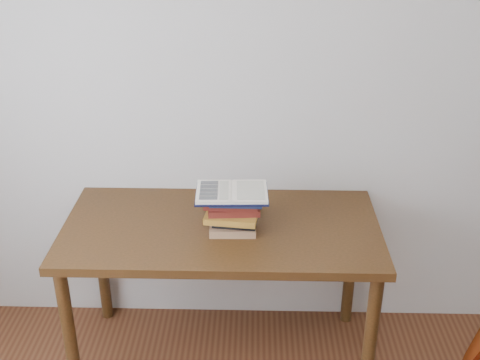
{
  "coord_description": "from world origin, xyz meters",
  "views": [
    {
      "loc": [
        0.06,
        -1.02,
        2.22
      ],
      "look_at": [
        -0.0,
        1.3,
        1.06
      ],
      "focal_mm": 45.0,
      "sensor_mm": 36.0,
      "label": 1
    }
  ],
  "objects": [
    {
      "name": "open_book",
      "position": [
        -0.04,
        1.35,
        0.98
      ],
      "size": [
        0.33,
        0.23,
        0.03
      ],
      "rotation": [
        0.0,
        0.0,
        0.04
      ],
      "color": "black",
      "rests_on": "book_stack"
    },
    {
      "name": "room_shell",
      "position": [
        -0.08,
        0.01,
        1.63
      ],
      "size": [
        3.54,
        3.54,
        2.62
      ],
      "color": "beige",
      "rests_on": "ground"
    },
    {
      "name": "book_stack",
      "position": [
        -0.03,
        1.35,
        0.88
      ],
      "size": [
        0.26,
        0.21,
        0.18
      ],
      "color": "#9C6C50",
      "rests_on": "desk"
    },
    {
      "name": "desk",
      "position": [
        -0.09,
        1.38,
        0.69
      ],
      "size": [
        1.47,
        0.74,
        0.79
      ],
      "color": "#472711",
      "rests_on": "ground"
    }
  ]
}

